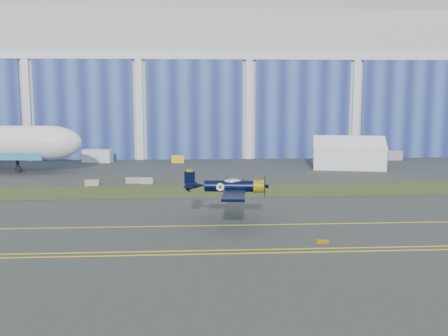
{
  "coord_description": "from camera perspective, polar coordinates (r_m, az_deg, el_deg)",
  "views": [
    {
      "loc": [
        10.36,
        -56.89,
        13.4
      ],
      "look_at": [
        14.23,
        5.42,
        4.42
      ],
      "focal_mm": 42.0,
      "sensor_mm": 36.0,
      "label": 1
    }
  ],
  "objects": [
    {
      "name": "barrier_b",
      "position": [
        79.37,
        -9.93,
        -1.33
      ],
      "size": [
        2.04,
        0.73,
        0.9
      ],
      "primitive_type": "cube",
      "rotation": [
        0.0,
        0.0,
        0.07
      ],
      "color": "gray",
      "rests_on": "ground"
    },
    {
      "name": "edge_line_near",
      "position": [
        45.64,
        -16.73,
        -9.23
      ],
      "size": [
        80.0,
        0.2,
        0.02
      ],
      "primitive_type": "cube",
      "color": "yellow",
      "rests_on": "ground"
    },
    {
      "name": "edge_line_far",
      "position": [
        46.57,
        -16.45,
        -8.87
      ],
      "size": [
        80.0,
        0.2,
        0.02
      ],
      "primitive_type": "cube",
      "color": "yellow",
      "rests_on": "ground"
    },
    {
      "name": "hangar",
      "position": [
        129.1,
        -8.25,
        8.79
      ],
      "size": [
        220.0,
        45.7,
        30.0
      ],
      "color": "silver",
      "rests_on": "ground"
    },
    {
      "name": "gse_box",
      "position": [
        110.87,
        17.99,
        1.32
      ],
      "size": [
        3.15,
        1.8,
        1.83
      ],
      "primitive_type": "cube",
      "rotation": [
        0.0,
        0.0,
        0.06
      ],
      "color": "#9E88A0",
      "rests_on": "ground"
    },
    {
      "name": "taxiway_centreline",
      "position": [
        54.58,
        -14.47,
        -6.28
      ],
      "size": [
        200.0,
        0.2,
        0.02
      ],
      "primitive_type": "cube",
      "color": "yellow",
      "rests_on": "ground"
    },
    {
      "name": "tug",
      "position": [
        101.78,
        -5.07,
        0.98
      ],
      "size": [
        2.52,
        1.69,
        1.4
      ],
      "primitive_type": "cube",
      "rotation": [
        0.0,
        0.0,
        0.08
      ],
      "color": "yellow",
      "rests_on": "ground"
    },
    {
      "name": "tent",
      "position": [
        97.07,
        13.37,
        1.76
      ],
      "size": [
        14.22,
        11.65,
        5.83
      ],
      "rotation": [
        0.0,
        0.0,
        -0.22
      ],
      "color": "white",
      "rests_on": "ground"
    },
    {
      "name": "guard_board_right",
      "position": [
        48.22,
        10.66,
        -7.88
      ],
      "size": [
        1.2,
        0.15,
        0.35
      ],
      "primitive_type": "cube",
      "color": "yellow",
      "rests_on": "ground"
    },
    {
      "name": "ground",
      "position": [
        59.35,
        -13.56,
        -5.1
      ],
      "size": [
        260.0,
        260.0,
        0.0
      ],
      "primitive_type": "plane",
      "color": "#353838",
      "rests_on": "ground"
    },
    {
      "name": "barrier_a",
      "position": [
        78.46,
        -14.2,
        -1.57
      ],
      "size": [
        2.07,
        0.91,
        0.9
      ],
      "primitive_type": "cube",
      "rotation": [
        0.0,
        0.0,
        0.16
      ],
      "color": "gray",
      "rests_on": "ground"
    },
    {
      "name": "shipping_container",
      "position": [
        105.07,
        -13.6,
        1.3
      ],
      "size": [
        5.95,
        3.25,
        2.44
      ],
      "primitive_type": "cube",
      "rotation": [
        0.0,
        0.0,
        -0.19
      ],
      "color": "silver",
      "rests_on": "ground"
    },
    {
      "name": "warbird",
      "position": [
        54.29,
        0.59,
        -1.98
      ],
      "size": [
        10.98,
        12.76,
        3.49
      ],
      "rotation": [
        0.0,
        0.0,
        -0.11
      ],
      "color": "black",
      "rests_on": "ground"
    },
    {
      "name": "barrier_c",
      "position": [
        78.66,
        -8.45,
        -1.38
      ],
      "size": [
        2.06,
        0.85,
        0.9
      ],
      "primitive_type": "cube",
      "rotation": [
        0.0,
        0.0,
        -0.13
      ],
      "color": "#9FA08E",
      "rests_on": "ground"
    },
    {
      "name": "grass_median",
      "position": [
        72.88,
        -11.67,
        -2.57
      ],
      "size": [
        260.0,
        10.0,
        0.02
      ],
      "primitive_type": "cube",
      "color": "#475128",
      "rests_on": "ground"
    }
  ]
}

